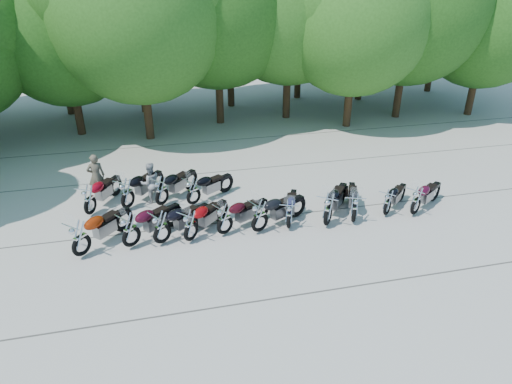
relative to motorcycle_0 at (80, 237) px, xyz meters
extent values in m
plane|color=#9F998F|center=(5.95, -0.38, -0.72)|extent=(90.00, 90.00, 0.00)
cylinder|color=#3A2614|center=(-1.31, 12.46, 0.93)|extent=(0.44, 0.44, 3.31)
sphere|color=#286319|center=(-1.31, 12.46, 4.59)|extent=(7.31, 7.31, 7.31)
cylinder|color=#3A2614|center=(2.37, 10.86, 1.24)|extent=(0.44, 0.44, 3.93)
sphere|color=#357721|center=(2.37, 10.86, 5.60)|extent=(8.70, 8.70, 8.70)
cylinder|color=#3A2614|center=(6.48, 12.71, 1.34)|extent=(0.44, 0.44, 4.13)
sphere|color=#286319|center=(6.48, 12.71, 5.92)|extent=(9.13, 9.13, 9.13)
cylinder|color=#3A2614|center=(10.56, 12.82, 1.32)|extent=(0.44, 0.44, 4.09)
sphere|color=#357721|center=(10.56, 12.82, 5.85)|extent=(9.04, 9.04, 9.04)
cylinder|color=#3A2614|center=(13.50, 10.44, 1.09)|extent=(0.44, 0.44, 3.62)
sphere|color=#357721|center=(13.50, 10.44, 5.09)|extent=(8.00, 8.00, 8.00)
cylinder|color=#3A2614|center=(17.15, 11.40, 1.26)|extent=(0.44, 0.44, 3.98)
sphere|color=#286319|center=(17.15, 11.40, 5.67)|extent=(8.79, 8.79, 8.79)
cylinder|color=#3A2614|center=(21.78, 10.82, 0.98)|extent=(0.44, 0.44, 3.41)
sphere|color=#286319|center=(21.78, 10.82, 4.76)|extent=(7.53, 7.53, 7.53)
cylinder|color=#3A2614|center=(-2.35, 16.59, 1.04)|extent=(0.44, 0.44, 3.52)
sphere|color=#357721|center=(-2.35, 16.59, 4.94)|extent=(7.78, 7.78, 7.78)
cylinder|color=#3A2614|center=(2.18, 16.05, 0.99)|extent=(0.44, 0.44, 3.42)
sphere|color=#286319|center=(2.18, 16.05, 4.78)|extent=(7.56, 7.56, 7.56)
cylinder|color=#3A2614|center=(7.75, 16.09, 1.06)|extent=(0.44, 0.44, 3.56)
sphere|color=#286319|center=(7.75, 16.09, 5.01)|extent=(7.88, 7.88, 7.88)
cylinder|color=#3A2614|center=(12.64, 17.09, 1.16)|extent=(0.44, 0.44, 3.76)
sphere|color=#286319|center=(12.64, 17.09, 5.32)|extent=(8.31, 8.31, 8.31)
cylinder|color=#3A2614|center=(16.63, 15.71, 1.09)|extent=(0.44, 0.44, 3.63)
sphere|color=#357721|center=(16.63, 15.71, 5.11)|extent=(8.02, 8.02, 8.02)
cylinder|color=#3A2614|center=(22.56, 16.64, 1.46)|extent=(0.44, 0.44, 4.37)
imported|color=brown|center=(0.19, 4.28, 0.19)|extent=(0.72, 0.53, 1.83)
imported|color=#A0A0A3|center=(2.26, 3.39, 0.09)|extent=(0.92, 0.78, 1.64)
camera|label=1|loc=(2.63, -13.10, 7.70)|focal=32.00mm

